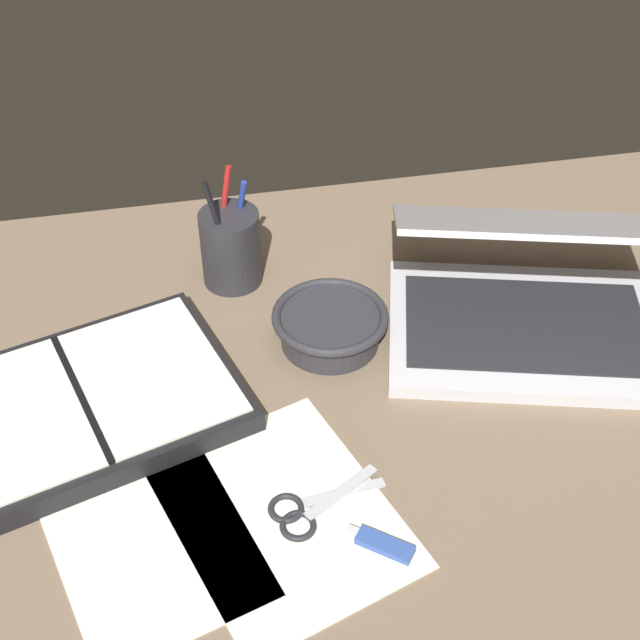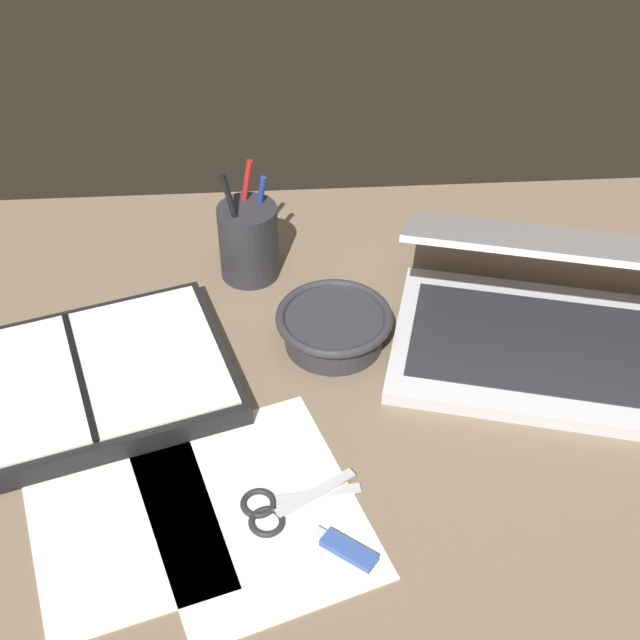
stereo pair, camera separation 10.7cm
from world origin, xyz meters
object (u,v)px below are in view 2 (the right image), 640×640
Objects in this scene: planner at (82,383)px; scissors at (276,508)px; pen_cup at (249,241)px; laptop at (539,311)px; bowl at (334,327)px.

planner reaches higher than scissors.
laptop is at bearing -25.04° from pen_cup.
bowl is 27.13cm from scissors.
bowl is at bearing -55.36° from pen_cup.
pen_cup is at bearing 30.42° from planner.
laptop reaches higher than planner.
pen_cup is 1.28× the size of scissors.
pen_cup is at bearing 170.12° from laptop.
laptop is 3.17× the size of scissors.
pen_cup reaches higher than bowl.
laptop is 2.81× the size of bowl.
pen_cup is 41.46cm from scissors.
pen_cup reaches higher than planner.
pen_cup is at bearing 124.64° from bowl.
planner is at bearing -159.47° from laptop.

